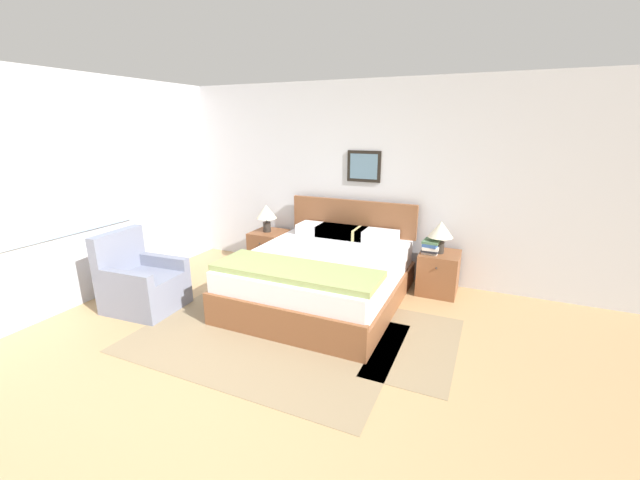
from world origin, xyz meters
name	(u,v)px	position (x,y,z in m)	size (l,w,h in m)	color
ground_plane	(204,413)	(0.00, 0.00, 0.00)	(16.00, 16.00, 0.00)	tan
wall_back	(355,180)	(0.00, 3.27, 1.30)	(7.48, 0.09, 2.60)	silver
wall_left	(117,186)	(-2.57, 1.59, 1.30)	(0.08, 5.64, 2.60)	silver
area_rug_main	(264,338)	(-0.16, 1.08, 0.00)	(2.55, 1.67, 0.01)	#897556
area_rug_bedside	(417,345)	(1.25, 1.57, 0.00)	(0.74, 1.40, 0.01)	#897556
bed	(323,275)	(0.01, 2.15, 0.32)	(1.78, 2.11, 1.05)	brown
armchair	(141,284)	(-1.79, 1.11, 0.29)	(0.81, 0.72, 0.89)	gray
nightstand_near_window	(269,248)	(-1.21, 2.94, 0.26)	(0.47, 0.52, 0.52)	brown
nightstand_by_door	(438,273)	(1.24, 2.94, 0.26)	(0.47, 0.52, 0.52)	brown
table_lamp_near_window	(266,213)	(-1.23, 2.93, 0.80)	(0.30, 0.30, 0.40)	#2D2823
table_lamp_by_door	(441,231)	(1.23, 2.93, 0.80)	(0.30, 0.30, 0.40)	#2D2823
book_thick_bottom	(431,252)	(1.14, 2.89, 0.54)	(0.19, 0.22, 0.03)	silver
book_hardcover_middle	(431,250)	(1.14, 2.89, 0.56)	(0.21, 0.26, 0.03)	#232328
book_novel_upper	(431,247)	(1.14, 2.89, 0.60)	(0.20, 0.24, 0.04)	silver
book_slim_near_top	(432,244)	(1.14, 2.89, 0.63)	(0.20, 0.26, 0.04)	#335693
book_paperback_top	(432,241)	(1.14, 2.89, 0.67)	(0.21, 0.25, 0.03)	#4C7551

